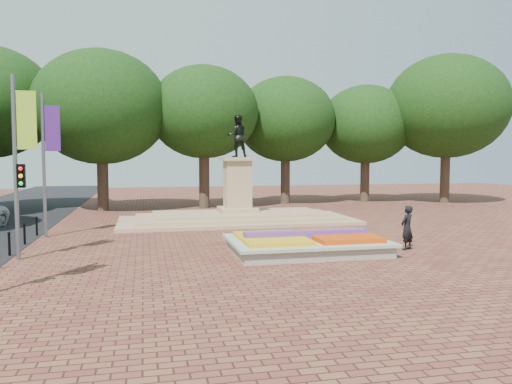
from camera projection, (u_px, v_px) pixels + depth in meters
ground at (270, 245)px, 22.25m from camera, size 90.00×90.00×0.00m
flower_bed at (307, 243)px, 20.50m from camera, size 6.30×4.30×0.91m
monument at (237, 208)px, 29.97m from camera, size 14.00×6.00×6.40m
tree_row_back at (243, 123)px, 39.81m from camera, size 44.80×8.80×10.43m
banner_poles at (17, 158)px, 18.49m from camera, size 0.88×11.17×7.00m
bollard_row at (0, 249)px, 18.40m from camera, size 0.12×13.12×0.98m
pedestrian at (407, 228)px, 20.99m from camera, size 0.82×0.74×1.88m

